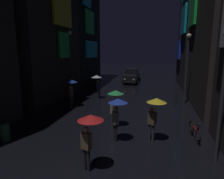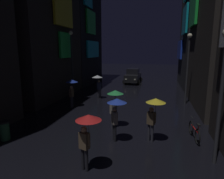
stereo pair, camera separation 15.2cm
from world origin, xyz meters
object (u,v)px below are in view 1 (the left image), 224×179
(bicycle_parked_at_storefront, at_px, (195,131))
(car_distant, at_px, (132,76))
(pedestrian_midstreet_left_yellow, at_px, (155,108))
(streetlamp_right_near, at_px, (224,81))
(pedestrian_foreground_right_green, at_px, (115,99))
(pedestrian_midstreet_centre_blue, at_px, (117,108))
(trash_bin, at_px, (5,131))
(streetlamp_left_far, at_px, (71,57))
(pedestrian_foreground_left_blue, at_px, (71,86))
(pedestrian_far_right_clear, at_px, (97,80))
(streetlamp_right_far, at_px, (187,61))
(pedestrian_near_crossing_red, at_px, (89,127))

(bicycle_parked_at_storefront, relative_size, car_distant, 0.43)
(pedestrian_midstreet_left_yellow, xyz_separation_m, streetlamp_right_near, (2.34, -1.34, 1.51))
(pedestrian_foreground_right_green, xyz_separation_m, streetlamp_right_near, (4.48, -2.67, 1.51))
(pedestrian_midstreet_centre_blue, height_order, trash_bin, pedestrian_midstreet_centre_blue)
(pedestrian_midstreet_centre_blue, relative_size, streetlamp_left_far, 0.36)
(pedestrian_midstreet_centre_blue, relative_size, pedestrian_foreground_left_blue, 1.00)
(pedestrian_foreground_right_green, relative_size, car_distant, 0.51)
(pedestrian_midstreet_centre_blue, distance_m, pedestrian_foreground_left_blue, 6.63)
(pedestrian_foreground_left_blue, xyz_separation_m, bicycle_parked_at_storefront, (8.05, -3.80, -1.28))
(pedestrian_far_right_clear, relative_size, bicycle_parked_at_storefront, 1.17)
(pedestrian_midstreet_left_yellow, xyz_separation_m, streetlamp_right_far, (2.34, 7.52, 1.78))
(pedestrian_near_crossing_red, distance_m, bicycle_parked_at_storefront, 5.67)
(pedestrian_near_crossing_red, height_order, pedestrian_foreground_left_blue, same)
(pedestrian_midstreet_left_yellow, height_order, streetlamp_right_far, streetlamp_right_far)
(streetlamp_right_near, bearing_deg, bicycle_parked_at_storefront, 100.77)
(pedestrian_midstreet_centre_blue, height_order, pedestrian_midstreet_left_yellow, same)
(pedestrian_foreground_right_green, relative_size, pedestrian_foreground_left_blue, 1.00)
(pedestrian_foreground_left_blue, relative_size, car_distant, 0.51)
(pedestrian_foreground_left_blue, height_order, bicycle_parked_at_storefront, pedestrian_foreground_left_blue)
(streetlamp_right_far, bearing_deg, pedestrian_midstreet_left_yellow, -107.29)
(pedestrian_near_crossing_red, height_order, bicycle_parked_at_storefront, pedestrian_near_crossing_red)
(pedestrian_foreground_right_green, bearing_deg, streetlamp_left_far, 128.80)
(streetlamp_left_far, bearing_deg, pedestrian_midstreet_centre_blue, -55.26)
(pedestrian_foreground_left_blue, bearing_deg, streetlamp_right_far, 19.35)
(pedestrian_far_right_clear, xyz_separation_m, streetlamp_right_far, (7.35, -0.08, 1.78))
(streetlamp_right_near, height_order, trash_bin, streetlamp_right_near)
(pedestrian_near_crossing_red, xyz_separation_m, streetlamp_right_far, (4.54, 10.42, 1.78))
(pedestrian_near_crossing_red, distance_m, pedestrian_midstreet_left_yellow, 3.64)
(pedestrian_midstreet_left_yellow, distance_m, streetlamp_right_near, 3.09)
(pedestrian_far_right_clear, height_order, car_distant, pedestrian_far_right_clear)
(pedestrian_foreground_left_blue, bearing_deg, streetlamp_left_far, 113.05)
(pedestrian_far_right_clear, xyz_separation_m, bicycle_parked_at_storefront, (6.95, -6.85, -1.28))
(pedestrian_far_right_clear, distance_m, streetlamp_right_far, 7.56)
(pedestrian_midstreet_centre_blue, distance_m, pedestrian_far_right_clear, 8.65)
(pedestrian_foreground_left_blue, distance_m, bicycle_parked_at_storefront, 8.99)
(car_distant, bearing_deg, streetlamp_left_far, -117.63)
(pedestrian_midstreet_left_yellow, relative_size, streetlamp_right_far, 0.38)
(pedestrian_foreground_right_green, bearing_deg, pedestrian_midstreet_centre_blue, -75.68)
(bicycle_parked_at_storefront, bearing_deg, streetlamp_right_far, 86.63)
(pedestrian_foreground_right_green, relative_size, streetlamp_right_near, 0.42)
(pedestrian_midstreet_centre_blue, xyz_separation_m, pedestrian_near_crossing_red, (-0.50, -2.51, 0.00))
(bicycle_parked_at_storefront, distance_m, streetlamp_right_near, 3.51)
(pedestrian_foreground_right_green, bearing_deg, bicycle_parked_at_storefront, -8.05)
(car_distant, bearing_deg, pedestrian_midstreet_centre_blue, -85.55)
(pedestrian_midstreet_centre_blue, distance_m, pedestrian_near_crossing_red, 2.55)
(pedestrian_foreground_left_blue, xyz_separation_m, streetlamp_left_far, (-1.55, 3.64, 2.02))
(pedestrian_far_right_clear, bearing_deg, streetlamp_right_far, -0.63)
(streetlamp_left_far, bearing_deg, car_distant, 62.37)
(pedestrian_midstreet_centre_blue, bearing_deg, trash_bin, -169.38)
(streetlamp_right_far, relative_size, streetlamp_right_near, 1.10)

